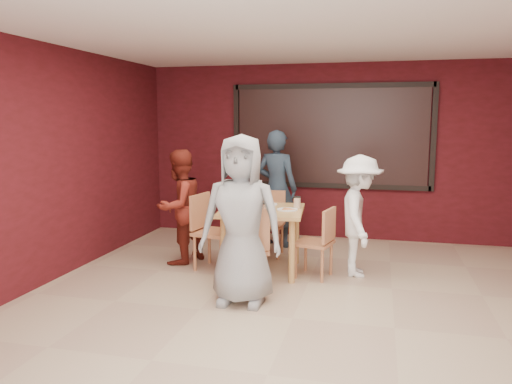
% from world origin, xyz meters
% --- Properties ---
extents(floor, '(7.00, 7.00, 0.00)m').
position_xyz_m(floor, '(0.00, 0.00, 0.00)').
color(floor, tan).
rests_on(floor, ground).
extents(window_blinds, '(3.00, 0.02, 1.50)m').
position_xyz_m(window_blinds, '(0.00, 3.45, 1.65)').
color(window_blinds, black).
extents(dining_table, '(1.12, 1.12, 0.96)m').
position_xyz_m(dining_table, '(-0.64, 1.41, 0.71)').
color(dining_table, tan).
rests_on(dining_table, floor).
extents(chair_front, '(0.59, 0.59, 0.97)m').
position_xyz_m(chair_front, '(-0.62, 0.61, 0.55)').
color(chair_front, '#BC6F49').
rests_on(chair_front, floor).
extents(chair_back, '(0.45, 0.45, 0.91)m').
position_xyz_m(chair_back, '(-0.73, 2.23, 0.51)').
color(chair_back, '#BC6F49').
rests_on(chair_back, floor).
extents(chair_left, '(0.54, 0.54, 0.97)m').
position_xyz_m(chair_left, '(-1.34, 1.38, 0.55)').
color(chair_left, '#BC6F49').
rests_on(chair_left, floor).
extents(chair_right, '(0.50, 0.50, 0.86)m').
position_xyz_m(chair_right, '(0.10, 1.33, 0.49)').
color(chair_right, '#BC6F49').
rests_on(chair_right, floor).
extents(diner_front, '(0.88, 0.59, 1.78)m').
position_xyz_m(diner_front, '(-0.60, 0.30, 0.89)').
color(diner_front, '#959595').
rests_on(diner_front, floor).
extents(diner_back, '(0.73, 0.56, 1.77)m').
position_xyz_m(diner_back, '(-0.73, 2.75, 0.88)').
color(diner_back, '#283847').
rests_on(diner_back, floor).
extents(diner_left, '(0.80, 0.90, 1.53)m').
position_xyz_m(diner_left, '(-1.80, 1.54, 0.76)').
color(diner_left, maroon).
rests_on(diner_left, floor).
extents(diner_right, '(0.66, 1.02, 1.50)m').
position_xyz_m(diner_right, '(0.55, 1.55, 0.75)').
color(diner_right, white).
rests_on(diner_right, floor).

